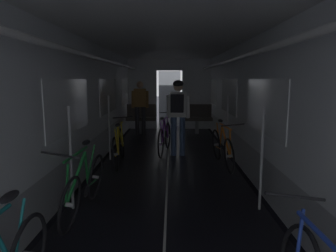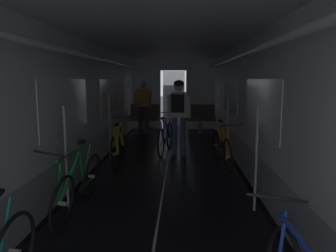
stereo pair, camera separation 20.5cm
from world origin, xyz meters
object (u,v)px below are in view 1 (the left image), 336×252
Objects in this scene: bench_seat_far_right at (197,116)px; bench_seat_far_left at (141,116)px; bicycle_yellow at (119,146)px; person_cyclist_aisle at (178,109)px; bicycle_purple_in_aisle at (164,137)px; bicycle_green at (84,185)px; bicycle_orange at (222,147)px; person_standing_near_bench at (140,104)px.

bench_seat_far_left is at bearing 180.00° from bench_seat_far_right.
bench_seat_far_left is 0.58× the size of bicycle_yellow.
bicycle_purple_in_aisle is at bearing 139.83° from person_cyclist_aisle.
bicycle_yellow is (0.05, 2.39, 0.00)m from bicycle_green.
bicycle_orange is at bearing -62.39° from bench_seat_far_left.
bicycle_green is 3.15m from bicycle_orange.
person_cyclist_aisle reaches higher than bicycle_green.
person_standing_near_bench is at bearing 109.01° from bicycle_purple_in_aisle.
bench_seat_far_right is at bearing 93.11° from bicycle_orange.
person_cyclist_aisle is (-0.88, 0.85, 0.69)m from bicycle_orange.
bench_seat_far_left is 3.74m from bicycle_yellow.
person_standing_near_bench is at bearing -89.59° from bench_seat_far_left.
bench_seat_far_left is 0.58× the size of person_standing_near_bench.
person_cyclist_aisle is at bearing -66.74° from person_standing_near_bench.
bicycle_orange is at bearing -43.06° from bicycle_purple_in_aisle.
bench_seat_far_left is 0.55m from person_standing_near_bench.
person_cyclist_aisle is at bearing 31.30° from bicycle_yellow.
person_standing_near_bench is at bearing 120.07° from bicycle_orange.
bicycle_purple_in_aisle is (-0.99, -2.72, -0.18)m from bench_seat_far_right.
bicycle_purple_in_aisle is at bearing 47.77° from bicycle_yellow.
person_standing_near_bench is (0.17, 5.75, 0.60)m from bicycle_green.
bicycle_orange is at bearing -2.79° from bicycle_yellow.
bench_seat_far_right is 4.20m from bicycle_yellow.
bicycle_yellow is at bearing -148.70° from person_cyclist_aisle.
bicycle_yellow is at bearing -117.09° from bench_seat_far_right.
bicycle_purple_in_aisle is 1.00× the size of person_standing_near_bench.
bicycle_yellow is at bearing -91.71° from bench_seat_far_left.
bench_seat_far_right is 0.58× the size of person_standing_near_bench.
bicycle_yellow is at bearing 88.73° from bicycle_green.
bicycle_yellow is 1.01× the size of bicycle_purple_in_aisle.
bench_seat_far_right is at bearing 11.83° from person_standing_near_bench.
bicycle_yellow reaches higher than bicycle_purple_in_aisle.
bicycle_green is (-0.16, -6.12, -0.19)m from bench_seat_far_left.
bicycle_orange is at bearing -86.89° from bench_seat_far_right.
bench_seat_far_right is at bearing 77.25° from person_cyclist_aisle.
bench_seat_far_right is 0.57× the size of person_cyclist_aisle.
bicycle_green is 5.78m from person_standing_near_bench.
bench_seat_far_right is 2.90m from bicycle_purple_in_aisle.
bicycle_orange reaches higher than bicycle_yellow.
bicycle_yellow is at bearing -91.94° from person_standing_near_bench.
bicycle_yellow is 1.37m from bicycle_purple_in_aisle.
bench_seat_far_left is at bearing 117.61° from bicycle_orange.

